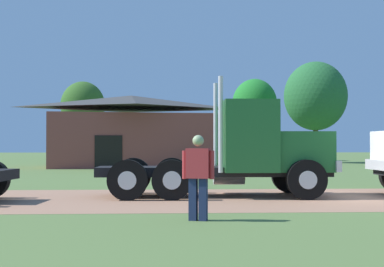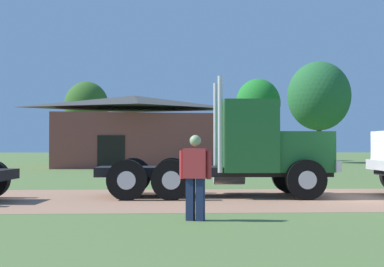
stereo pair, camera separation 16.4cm
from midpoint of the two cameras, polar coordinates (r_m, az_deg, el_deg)
ground_plane at (r=17.05m, az=18.12°, el=-6.41°), size 200.00×200.00×0.00m
dirt_track at (r=17.05m, az=18.12°, el=-6.39°), size 120.00×6.71×0.01m
truck_foreground_white at (r=16.84m, az=6.02°, el=-1.93°), size 7.17×2.74×3.56m
visitor_standing_near at (r=11.38m, az=0.77°, el=-4.16°), size 0.66×0.39×1.77m
shed_building at (r=39.83m, az=-5.92°, el=0.12°), size 12.72×8.29×5.15m
tree_left at (r=58.05m, az=-10.83°, el=2.84°), size 4.55×4.55×8.17m
tree_mid at (r=55.28m, az=6.98°, el=3.11°), size 4.45×4.45×8.19m
tree_right at (r=49.54m, az=13.15°, el=3.80°), size 5.52×5.52×8.91m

